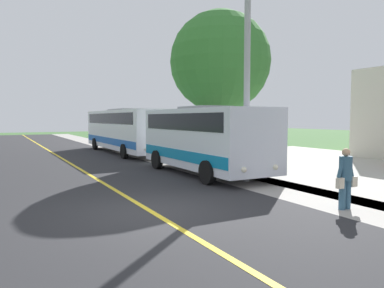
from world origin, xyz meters
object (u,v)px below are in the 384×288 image
at_px(pedestrian_with_bags, 345,177).
at_px(shuttle_bus_front, 204,137).
at_px(street_light_pole, 244,69).
at_px(transit_bus_rear, 124,129).
at_px(tree_curbside, 220,62).

bearing_deg(pedestrian_with_bags, shuttle_bus_front, -89.08).
distance_m(shuttle_bus_front, street_light_pole, 3.64).
bearing_deg(street_light_pole, transit_bus_rear, -88.44).
distance_m(street_light_pole, tree_curbside, 6.27).
bearing_deg(transit_bus_rear, pedestrian_with_bags, 90.55).
distance_m(shuttle_bus_front, tree_curbside, 5.76).
xyz_separation_m(shuttle_bus_front, pedestrian_with_bags, (-0.12, 7.26, -0.75)).
height_order(shuttle_bus_front, pedestrian_with_bags, shuttle_bus_front).
bearing_deg(street_light_pole, pedestrian_with_bags, 87.72).
relative_size(transit_bus_rear, street_light_pole, 1.52).
height_order(transit_bus_rear, street_light_pole, street_light_pole).
relative_size(street_light_pole, tree_curbside, 0.94).
bearing_deg(shuttle_bus_front, tree_curbside, -131.90).
relative_size(pedestrian_with_bags, tree_curbside, 0.20).
height_order(transit_bus_rear, pedestrian_with_bags, transit_bus_rear).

